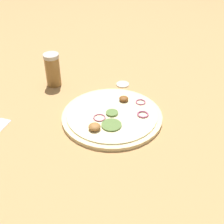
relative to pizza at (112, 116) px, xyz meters
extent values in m
plane|color=tan|center=(0.00, 0.00, -0.01)|extent=(3.00, 3.00, 0.00)
cylinder|color=beige|center=(0.00, 0.00, 0.00)|extent=(0.29, 0.29, 0.01)
cylinder|color=beige|center=(0.00, 0.00, 0.01)|extent=(0.26, 0.26, 0.00)
torus|color=#A34C70|center=(-0.01, -0.04, 0.01)|extent=(0.03, 0.03, 0.00)
ellipsoid|color=#996633|center=(0.02, -0.08, 0.02)|extent=(0.03, 0.03, 0.02)
cylinder|color=#567538|center=(0.04, -0.04, 0.01)|extent=(0.05, 0.05, 0.00)
torus|color=#A34C70|center=(0.06, 0.06, 0.01)|extent=(0.03, 0.03, 0.00)
ellipsoid|color=brown|center=(-0.03, 0.07, 0.01)|extent=(0.03, 0.03, 0.01)
cylinder|color=#567538|center=(0.00, 0.00, 0.01)|extent=(0.03, 0.03, 0.01)
torus|color=#A34C70|center=(0.01, 0.10, 0.01)|extent=(0.03, 0.03, 0.00)
cylinder|color=olive|center=(-0.27, -0.03, 0.04)|extent=(0.05, 0.05, 0.10)
cylinder|color=beige|center=(-0.27, -0.03, 0.10)|extent=(0.05, 0.05, 0.01)
cylinder|color=beige|center=(-0.12, 0.15, 0.00)|extent=(0.04, 0.04, 0.01)
camera|label=1|loc=(0.55, -0.46, 0.53)|focal=50.00mm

